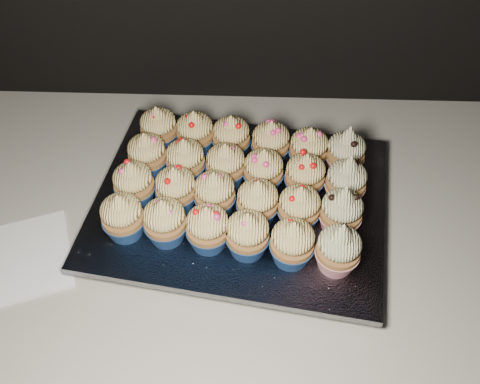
{
  "coord_description": "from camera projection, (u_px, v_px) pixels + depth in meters",
  "views": [
    {
      "loc": [
        0.03,
        1.16,
        1.58
      ],
      "look_at": [
        0.01,
        1.71,
        0.95
      ],
      "focal_mm": 40.0,
      "sensor_mm": 36.0,
      "label": 1
    }
  ],
  "objects": [
    {
      "name": "cupcake_0",
      "position": [
        123.0,
        216.0,
        0.77
      ],
      "size": [
        0.06,
        0.06,
        0.08
      ],
      "color": "navy",
      "rests_on": "foil_lining"
    },
    {
      "name": "cupcake_6",
      "position": [
        134.0,
        184.0,
        0.81
      ],
      "size": [
        0.06,
        0.06,
        0.08
      ],
      "color": "navy",
      "rests_on": "foil_lining"
    },
    {
      "name": "cupcake_19",
      "position": [
        195.0,
        133.0,
        0.89
      ],
      "size": [
        0.06,
        0.06,
        0.08
      ],
      "color": "navy",
      "rests_on": "foil_lining"
    },
    {
      "name": "cupcake_1",
      "position": [
        165.0,
        221.0,
        0.77
      ],
      "size": [
        0.06,
        0.06,
        0.08
      ],
      "color": "navy",
      "rests_on": "foil_lining"
    },
    {
      "name": "cupcake_7",
      "position": [
        176.0,
        189.0,
        0.81
      ],
      "size": [
        0.06,
        0.06,
        0.08
      ],
      "color": "navy",
      "rests_on": "foil_lining"
    },
    {
      "name": "napkin",
      "position": [
        20.0,
        259.0,
        0.81
      ],
      "size": [
        0.19,
        0.19,
        0.0
      ],
      "primitive_type": "cube",
      "rotation": [
        0.0,
        0.0,
        0.36
      ],
      "color": "white",
      "rests_on": "worktop"
    },
    {
      "name": "cupcake_9",
      "position": [
        258.0,
        202.0,
        0.79
      ],
      "size": [
        0.06,
        0.06,
        0.08
      ],
      "color": "navy",
      "rests_on": "foil_lining"
    },
    {
      "name": "worktop",
      "position": [
        235.0,
        222.0,
        0.88
      ],
      "size": [
        2.44,
        0.64,
        0.04
      ],
      "primitive_type": "cube",
      "color": "beige",
      "rests_on": "cabinet"
    },
    {
      "name": "cupcake_8",
      "position": [
        215.0,
        193.0,
        0.8
      ],
      "size": [
        0.06,
        0.06,
        0.08
      ],
      "color": "navy",
      "rests_on": "foil_lining"
    },
    {
      "name": "cupcake_10",
      "position": [
        299.0,
        208.0,
        0.78
      ],
      "size": [
        0.06,
        0.06,
        0.08
      ],
      "color": "navy",
      "rests_on": "foil_lining"
    },
    {
      "name": "cupcake_18",
      "position": [
        159.0,
        128.0,
        0.89
      ],
      "size": [
        0.06,
        0.06,
        0.08
      ],
      "color": "navy",
      "rests_on": "foil_lining"
    },
    {
      "name": "cupcake_14",
      "position": [
        226.0,
        165.0,
        0.84
      ],
      "size": [
        0.06,
        0.06,
        0.08
      ],
      "color": "navy",
      "rests_on": "foil_lining"
    },
    {
      "name": "cupcake_22",
      "position": [
        309.0,
        149.0,
        0.86
      ],
      "size": [
        0.06,
        0.06,
        0.08
      ],
      "color": "navy",
      "rests_on": "foil_lining"
    },
    {
      "name": "cupcake_21",
      "position": [
        271.0,
        143.0,
        0.87
      ],
      "size": [
        0.06,
        0.06,
        0.08
      ],
      "color": "navy",
      "rests_on": "foil_lining"
    },
    {
      "name": "cupcake_11",
      "position": [
        341.0,
        211.0,
        0.77
      ],
      "size": [
        0.06,
        0.06,
        0.1
      ],
      "color": "#B4192C",
      "rests_on": "foil_lining"
    },
    {
      "name": "cupcake_17",
      "position": [
        346.0,
        181.0,
        0.81
      ],
      "size": [
        0.06,
        0.06,
        0.1
      ],
      "color": "#B4192C",
      "rests_on": "foil_lining"
    },
    {
      "name": "cupcake_4",
      "position": [
        292.0,
        243.0,
        0.74
      ],
      "size": [
        0.06,
        0.06,
        0.08
      ],
      "color": "navy",
      "rests_on": "foil_lining"
    },
    {
      "name": "cupcake_23",
      "position": [
        346.0,
        152.0,
        0.85
      ],
      "size": [
        0.06,
        0.06,
        0.1
      ],
      "color": "#B4192C",
      "rests_on": "foil_lining"
    },
    {
      "name": "cupcake_16",
      "position": [
        305.0,
        176.0,
        0.82
      ],
      "size": [
        0.06,
        0.06,
        0.08
      ],
      "color": "navy",
      "rests_on": "foil_lining"
    },
    {
      "name": "cupcake_3",
      "position": [
        248.0,
        234.0,
        0.75
      ],
      "size": [
        0.06,
        0.06,
        0.08
      ],
      "color": "navy",
      "rests_on": "foil_lining"
    },
    {
      "name": "foil_lining",
      "position": [
        240.0,
        201.0,
        0.85
      ],
      "size": [
        0.5,
        0.42,
        0.01
      ],
      "primitive_type": "cube",
      "rotation": [
        0.0,
        0.0,
        -0.15
      ],
      "color": "silver",
      "rests_on": "baking_tray"
    },
    {
      "name": "cupcake_20",
      "position": [
        231.0,
        137.0,
        0.88
      ],
      "size": [
        0.06,
        0.06,
        0.08
      ],
      "color": "navy",
      "rests_on": "foil_lining"
    },
    {
      "name": "cupcake_5",
      "position": [
        339.0,
        248.0,
        0.73
      ],
      "size": [
        0.06,
        0.06,
        0.1
      ],
      "color": "#B4192C",
      "rests_on": "foil_lining"
    },
    {
      "name": "cupcake_13",
      "position": [
        186.0,
        160.0,
        0.84
      ],
      "size": [
        0.06,
        0.06,
        0.08
      ],
      "color": "navy",
      "rests_on": "foil_lining"
    },
    {
      "name": "cupcake_15",
      "position": [
        263.0,
        171.0,
        0.83
      ],
      "size": [
        0.06,
        0.06,
        0.08
      ],
      "color": "navy",
      "rests_on": "foil_lining"
    },
    {
      "name": "baking_tray",
      "position": [
        240.0,
        208.0,
        0.86
      ],
      "size": [
        0.46,
        0.38,
        0.02
      ],
      "primitive_type": "cube",
      "rotation": [
        0.0,
        0.0,
        -0.15
      ],
      "color": "black",
      "rests_on": "worktop"
    },
    {
      "name": "cabinet",
      "position": [
        236.0,
        342.0,
        1.22
      ],
      "size": [
        2.4,
        0.6,
        0.86
      ],
      "primitive_type": "cube",
      "color": "black",
      "rests_on": "ground"
    },
    {
      "name": "cupcake_2",
      "position": [
        208.0,
        228.0,
        0.76
      ],
      "size": [
        0.06,
        0.06,
        0.08
      ],
      "color": "navy",
      "rests_on": "foil_lining"
    },
    {
      "name": "cupcake_12",
      "position": [
        147.0,
        155.0,
        0.85
      ],
      "size": [
        0.06,
        0.06,
        0.08
      ],
      "color": "navy",
      "rests_on": "foil_lining"
    }
  ]
}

